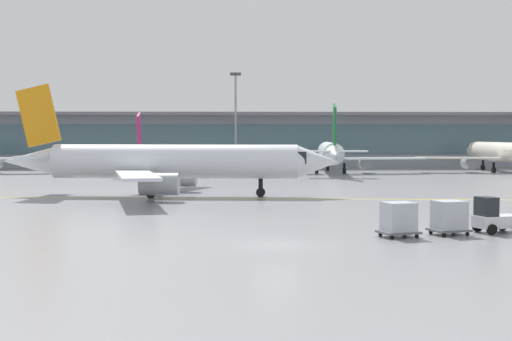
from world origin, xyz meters
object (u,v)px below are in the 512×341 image
at_px(cargo_dolly_lead, 449,216).
at_px(gate_airplane_2, 147,156).
at_px(baggage_tug, 494,217).
at_px(cargo_dolly_trailing, 399,218).
at_px(gate_airplane_4, 503,153).
at_px(taxiing_regional_jet, 171,163).
at_px(gate_airplane_3, 330,153).
at_px(apron_light_mast_1, 236,117).

bearing_deg(cargo_dolly_lead, gate_airplane_2, 94.67).
xyz_separation_m(baggage_tug, cargo_dolly_trailing, (-5.94, -1.68, 0.16)).
bearing_deg(gate_airplane_4, cargo_dolly_lead, 154.83).
height_order(taxiing_regional_jet, baggage_tug, taxiing_regional_jet).
bearing_deg(gate_airplane_3, cargo_dolly_lead, -177.07).
height_order(gate_airplane_2, cargo_dolly_trailing, gate_airplane_2).
distance_m(taxiing_regional_jet, baggage_tug, 33.62).
xyz_separation_m(cargo_dolly_trailing, apron_light_mast_1, (-8.74, 82.56, 7.63)).
bearing_deg(baggage_tug, gate_airplane_3, 74.81).
bearing_deg(gate_airplane_2, gate_airplane_3, -86.04).
height_order(gate_airplane_4, cargo_dolly_lead, gate_airplane_4).
bearing_deg(cargo_dolly_lead, taxiing_regional_jet, 107.81).
distance_m(cargo_dolly_lead, cargo_dolly_trailing, 3.20).
distance_m(cargo_dolly_lead, apron_light_mast_1, 82.89).
relative_size(gate_airplane_3, baggage_tug, 10.41).
bearing_deg(cargo_dolly_trailing, baggage_tug, -0.00).
bearing_deg(gate_airplane_4, baggage_tug, 156.64).
bearing_deg(gate_airplane_3, apron_light_mast_1, 51.06).
bearing_deg(apron_light_mast_1, taxiing_regional_jet, -96.45).
distance_m(gate_airplane_2, cargo_dolly_lead, 70.56).
xyz_separation_m(gate_airplane_3, cargo_dolly_lead, (-2.15, -68.34, -1.92)).
xyz_separation_m(taxiing_regional_jet, cargo_dolly_trailing, (14.92, -27.96, -2.07)).
distance_m(gate_airplane_3, taxiing_regional_jet, 45.92).
relative_size(gate_airplane_3, cargo_dolly_trailing, 12.22).
xyz_separation_m(gate_airplane_4, taxiing_regional_jet, (-46.80, -43.05, 0.14)).
bearing_deg(taxiing_regional_jet, gate_airplane_4, 47.59).
distance_m(gate_airplane_3, apron_light_mast_1, 20.15).
height_order(cargo_dolly_trailing, apron_light_mast_1, apron_light_mast_1).
relative_size(gate_airplane_4, apron_light_mast_1, 1.88).
height_order(gate_airplane_3, apron_light_mast_1, apron_light_mast_1).
height_order(gate_airplane_3, gate_airplane_4, same).
relative_size(gate_airplane_2, apron_light_mast_1, 1.63).
distance_m(gate_airplane_4, apron_light_mast_1, 42.62).
distance_m(gate_airplane_3, gate_airplane_4, 26.71).
xyz_separation_m(gate_airplane_2, gate_airplane_4, (53.46, 4.05, 0.39)).
bearing_deg(gate_airplane_2, taxiing_regional_jet, -171.15).
height_order(taxiing_regional_jet, apron_light_mast_1, apron_light_mast_1).
height_order(gate_airplane_3, taxiing_regional_jet, taxiing_regional_jet).
bearing_deg(gate_airplane_3, gate_airplane_4, -81.42).
distance_m(taxiing_regional_jet, cargo_dolly_lead, 32.59).
xyz_separation_m(cargo_dolly_lead, apron_light_mast_1, (-11.82, 81.69, 7.63)).
distance_m(gate_airplane_2, gate_airplane_3, 26.91).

